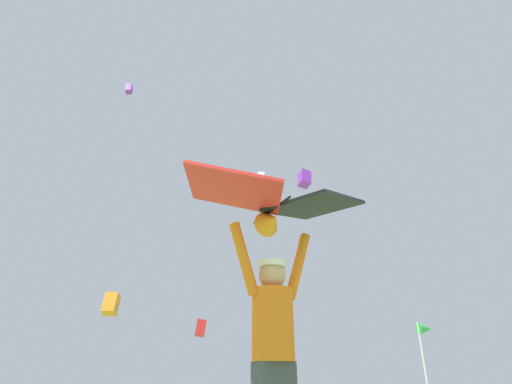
# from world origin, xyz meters

# --- Properties ---
(kite_flyer_person) EXTENTS (0.80, 0.43, 1.92)m
(kite_flyer_person) POSITION_xyz_m (-0.03, -0.20, 0.94)
(kite_flyer_person) COLOR #424751
(kite_flyer_person) RESTS_ON ground
(held_stunt_kite) EXTENTS (1.74, 1.17, 0.40)m
(held_stunt_kite) POSITION_xyz_m (-0.00, -0.28, 2.13)
(held_stunt_kite) COLOR black
(distant_kite_red_low_left) EXTENTS (0.85, 0.84, 1.28)m
(distant_kite_red_low_left) POSITION_xyz_m (-0.43, 28.32, 4.30)
(distant_kite_red_low_left) COLOR red
(distant_kite_blue_overhead_distant) EXTENTS (0.77, 0.76, 0.25)m
(distant_kite_blue_overhead_distant) POSITION_xyz_m (2.69, 19.37, 10.55)
(distant_kite_blue_overhead_distant) COLOR blue
(distant_kite_purple_high_right) EXTENTS (0.59, 0.61, 0.83)m
(distant_kite_purple_high_right) POSITION_xyz_m (-6.85, 21.59, 20.64)
(distant_kite_purple_high_right) COLOR purple
(distant_kite_white_mid_left) EXTENTS (0.85, 0.97, 1.23)m
(distant_kite_white_mid_left) POSITION_xyz_m (4.52, 30.43, 18.36)
(distant_kite_white_mid_left) COLOR white
(distant_kite_purple_low_right) EXTENTS (1.14, 1.23, 1.55)m
(distant_kite_purple_low_right) POSITION_xyz_m (6.97, 23.75, 15.08)
(distant_kite_purple_low_right) COLOR purple
(distant_kite_orange_far_center) EXTENTS (0.76, 1.00, 1.21)m
(distant_kite_orange_far_center) POSITION_xyz_m (-5.20, 18.70, 4.33)
(distant_kite_orange_far_center) COLOR orange
(marker_flag) EXTENTS (0.30, 0.24, 1.75)m
(marker_flag) POSITION_xyz_m (3.83, 4.31, 1.52)
(marker_flag) COLOR silver
(marker_flag) RESTS_ON ground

